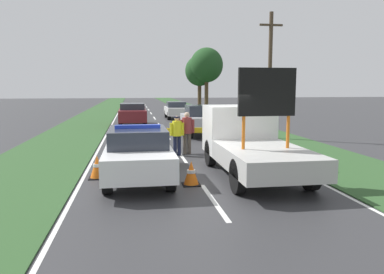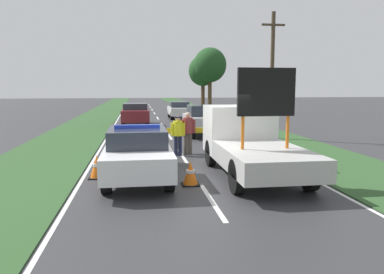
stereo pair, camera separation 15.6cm
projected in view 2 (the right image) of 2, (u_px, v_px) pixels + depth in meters
name	position (u px, v px, depth m)	size (l,w,h in m)	color
ground_plane	(197.00, 178.00, 11.11)	(160.00, 160.00, 0.00)	#333335
lane_markings	(163.00, 126.00, 26.02)	(6.83, 62.92, 0.01)	silver
grass_verge_left	(93.00, 120.00, 29.97)	(3.63, 120.00, 0.03)	#2D5128
grass_verge_right	(222.00, 119.00, 31.48)	(3.63, 120.00, 0.03)	#2D5128
police_car	(138.00, 152.00, 11.02)	(1.86, 4.93, 1.62)	white
work_truck	(249.00, 141.00, 11.72)	(2.21, 5.39, 3.21)	white
road_barrier	(180.00, 132.00, 15.34)	(3.29, 0.08, 1.03)	black
police_officer	(178.00, 132.00, 14.71)	(0.57, 0.36, 1.58)	#191E38
pedestrian_civilian	(188.00, 130.00, 15.01)	(0.61, 0.39, 1.70)	brown
traffic_cone_near_police	(190.00, 173.00, 10.34)	(0.49, 0.49, 0.67)	black
traffic_cone_centre_front	(97.00, 167.00, 11.14)	(0.50, 0.50, 0.69)	black
traffic_cone_near_truck	(232.00, 146.00, 15.54)	(0.37, 0.37, 0.51)	black
queued_car_sedan_silver	(203.00, 120.00, 20.86)	(1.82, 4.05, 1.69)	#B2B2B7
queued_car_wagon_maroon	(135.00, 114.00, 26.24)	(1.86, 4.28, 1.56)	maroon
queued_car_van_white	(179.00, 110.00, 31.90)	(1.70, 3.94, 1.44)	silver
roadside_tree_near_left	(203.00, 71.00, 37.27)	(2.87, 2.87, 5.79)	#4C3823
roadside_tree_near_right	(210.00, 65.00, 36.46)	(3.20, 3.20, 6.48)	#4C3823
utility_pole	(272.00, 74.00, 19.13)	(1.20, 0.20, 6.44)	#473828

